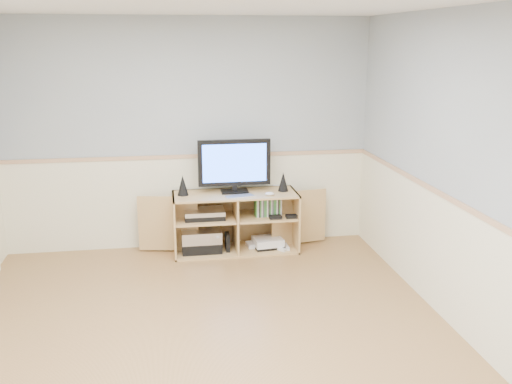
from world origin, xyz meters
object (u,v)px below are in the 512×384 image
media_cabinet (235,220)px  keyboard (240,196)px  game_consoles (267,243)px  monitor (234,164)px

media_cabinet → keyboard: keyboard is taller
game_consoles → keyboard: bearing=-158.1°
media_cabinet → game_consoles: 0.44m
keyboard → game_consoles: 0.68m
monitor → game_consoles: bearing=-10.0°
media_cabinet → keyboard: 0.38m
media_cabinet → game_consoles: (0.34, -0.07, -0.26)m
media_cabinet → game_consoles: size_ratio=4.60×
media_cabinet → monitor: bearing=-90.0°
monitor → game_consoles: (0.34, -0.06, -0.89)m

